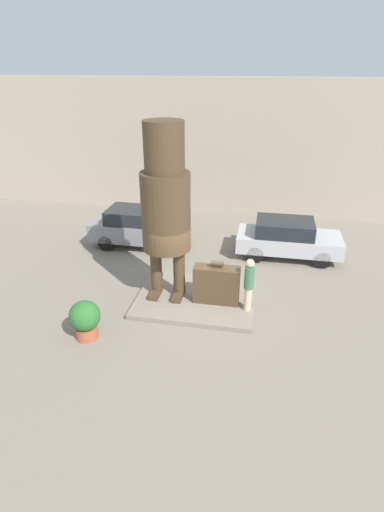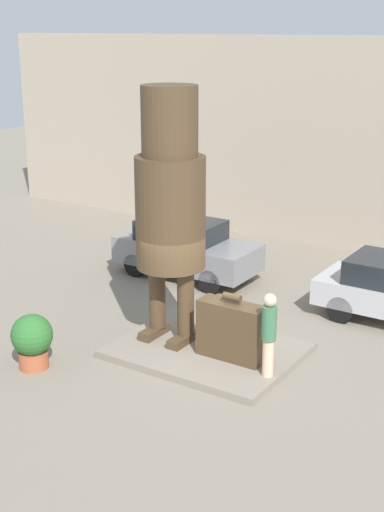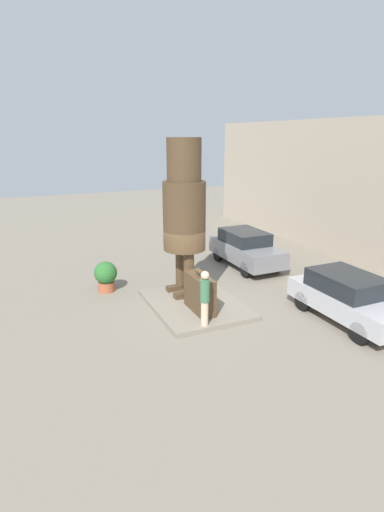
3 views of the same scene
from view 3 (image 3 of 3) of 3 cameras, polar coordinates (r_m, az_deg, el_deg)
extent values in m
plane|color=gray|center=(13.88, 0.47, -7.20)|extent=(60.00, 60.00, 0.00)
cube|color=gray|center=(13.85, 0.47, -6.91)|extent=(3.78, 2.93, 0.16)
cube|color=#4C3823|center=(14.84, -2.07, -4.53)|extent=(0.29, 0.84, 0.18)
cube|color=#4C3823|center=(14.20, -0.93, -5.54)|extent=(0.29, 0.84, 0.18)
cylinder|color=#4C3823|center=(14.61, -1.64, -1.43)|extent=(0.37, 0.37, 1.47)
cylinder|color=#4C3823|center=(13.95, -0.47, -2.31)|extent=(0.37, 0.37, 1.47)
cylinder|color=#4C3823|center=(13.78, -1.11, 5.72)|extent=(1.47, 1.47, 2.37)
cylinder|color=#4C3823|center=(13.54, -1.16, 13.61)|extent=(1.16, 1.16, 1.42)
cube|color=#4C3823|center=(12.96, 1.10, -5.36)|extent=(1.43, 0.51, 1.20)
cylinder|color=#4C3823|center=(12.70, 1.12, -2.27)|extent=(0.39, 0.15, 0.15)
cylinder|color=beige|center=(12.10, 1.82, -8.15)|extent=(0.22, 0.22, 0.77)
cylinder|color=#3D704C|center=(11.81, 1.85, -4.94)|extent=(0.29, 0.29, 0.69)
sphere|color=beige|center=(11.64, 1.87, -2.78)|extent=(0.26, 0.26, 0.26)
cube|color=gray|center=(17.95, 7.76, 0.65)|extent=(4.00, 1.72, 0.73)
cube|color=#1E2328|center=(17.95, 7.51, 2.76)|extent=(2.20, 1.55, 0.54)
cylinder|color=black|center=(17.50, 11.99, -1.27)|extent=(0.65, 0.18, 0.65)
cylinder|color=black|center=(16.67, 7.67, -1.95)|extent=(0.65, 0.18, 0.65)
cylinder|color=black|center=(19.46, 7.76, 0.80)|extent=(0.65, 0.18, 0.65)
cylinder|color=black|center=(18.72, 3.72, 0.27)|extent=(0.65, 0.18, 0.65)
cube|color=#B7B7BC|center=(13.54, 21.56, -6.17)|extent=(4.01, 1.74, 0.62)
cube|color=#1E2328|center=(13.46, 21.23, -3.55)|extent=(2.21, 1.57, 0.56)
cylinder|color=black|center=(12.37, 22.89, -10.11)|extent=(0.65, 0.18, 0.65)
cylinder|color=black|center=(14.98, 20.22, -5.09)|extent=(0.65, 0.18, 0.65)
cylinder|color=black|center=(13.98, 15.55, -6.21)|extent=(0.65, 0.18, 0.65)
cylinder|color=#AD5638|center=(15.47, -12.12, -4.28)|extent=(0.61, 0.61, 0.36)
sphere|color=#2D6B2D|center=(15.28, -12.25, -2.36)|extent=(0.86, 0.86, 0.86)
camera|label=1|loc=(11.20, -57.37, 16.24)|focal=28.00mm
camera|label=2|loc=(7.90, -83.81, 9.91)|focal=50.00mm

